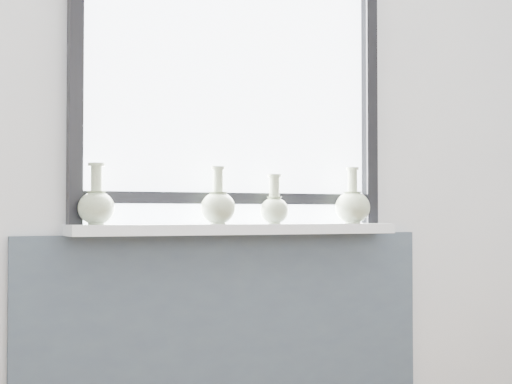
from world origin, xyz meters
name	(u,v)px	position (x,y,z in m)	size (l,w,h in m)	color
back_wall	(229,124)	(0.00, 1.81, 1.30)	(3.60, 0.02, 2.60)	silver
apron_panel	(232,343)	(0.00, 1.78, 0.43)	(1.70, 0.03, 0.86)	#41505C
windowsill	(239,229)	(0.00, 1.71, 0.88)	(1.32, 0.18, 0.04)	white
window	(233,88)	(0.00, 1.77, 1.44)	(1.30, 0.06, 1.05)	black
vase_a	(96,205)	(-0.56, 1.70, 0.97)	(0.13, 0.13, 0.22)	#AEC098
vase_b	(218,205)	(-0.10, 1.68, 0.97)	(0.13, 0.13, 0.22)	#AEC098
vase_c	(274,207)	(0.14, 1.69, 0.97)	(0.11, 0.11, 0.20)	#AEC098
vase_d	(353,205)	(0.49, 1.68, 0.98)	(0.14, 0.14, 0.23)	#AEC098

